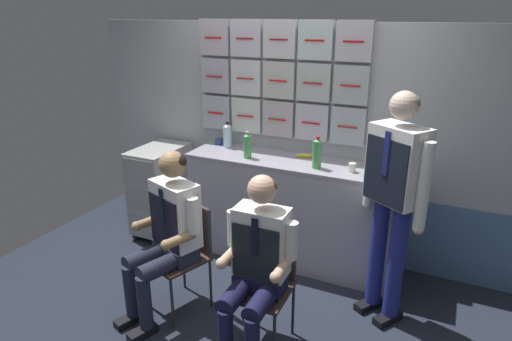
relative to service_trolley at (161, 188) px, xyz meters
The scene contains 16 objects.
ground 1.72m from the service_trolley, 37.57° to the right, with size 4.80×4.80×0.04m, color #222835.
galley_bulkhead 1.47m from the service_trolley, 15.98° to the left, with size 4.20×0.14×2.17m.
galley_counter 1.44m from the service_trolley, ahead, with size 1.99×0.53×0.98m.
service_trolley is the anchor object (origin of this frame).
folding_chair_left 1.29m from the service_trolley, 44.39° to the right, with size 0.51×0.51×0.85m.
crew_member_left 1.38m from the service_trolley, 50.44° to the right, with size 0.56×0.70×1.30m.
folding_chair_right 1.92m from the service_trolley, 31.15° to the right, with size 0.41×0.41×0.85m.
crew_member_right 2.02m from the service_trolley, 35.02° to the right, with size 0.50×0.61×1.27m.
crew_member_standing 2.46m from the service_trolley, ahead, with size 0.47×0.40×1.74m.
water_bottle_clear 0.95m from the service_trolley, 15.21° to the left, with size 0.08×0.08×0.25m.
water_bottle_tall 1.78m from the service_trolley, ahead, with size 0.08×0.08×0.28m.
water_bottle_blue_cap 2.25m from the service_trolley, ahead, with size 0.07×0.07×0.26m.
water_bottle_short 1.18m from the service_trolley, ahead, with size 0.07×0.07×0.25m.
paper_cup_tan 2.03m from the service_trolley, ahead, with size 0.06×0.06×0.08m.
coffee_cup_spare 0.81m from the service_trolley, 22.09° to the left, with size 0.07×0.07×0.06m.
snack_banana 1.59m from the service_trolley, ahead, with size 0.17×0.10×0.04m.
Camera 1 is at (1.40, -2.40, 2.23)m, focal length 30.84 mm.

